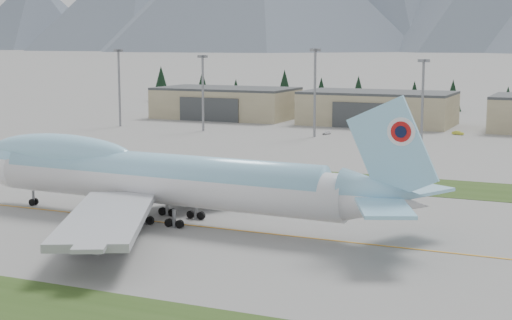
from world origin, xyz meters
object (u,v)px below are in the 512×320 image
at_px(hangar_center, 378,108).
at_px(service_vehicle_b, 458,135).
at_px(boeing_747_freighter, 160,177).
at_px(service_vehicle_a, 327,134).
at_px(hangar_left, 226,103).

xyz_separation_m(hangar_center, service_vehicle_b, (28.95, -18.52, -5.39)).
bearing_deg(boeing_747_freighter, hangar_center, 95.01).
bearing_deg(service_vehicle_a, service_vehicle_b, 36.18).
xyz_separation_m(service_vehicle_a, service_vehicle_b, (35.09, 14.63, 0.00)).
relative_size(boeing_747_freighter, service_vehicle_b, 21.91).
bearing_deg(service_vehicle_b, boeing_747_freighter, -173.93).
bearing_deg(service_vehicle_a, hangar_left, 159.40).
distance_m(hangar_left, service_vehicle_b, 86.14).
bearing_deg(hangar_center, hangar_left, 180.00).
relative_size(boeing_747_freighter, hangar_left, 1.57).
distance_m(boeing_747_freighter, service_vehicle_a, 116.53).
height_order(hangar_left, service_vehicle_a, hangar_left).
distance_m(hangar_center, service_vehicle_b, 34.79).
height_order(boeing_747_freighter, hangar_left, boeing_747_freighter).
height_order(hangar_left, hangar_center, same).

